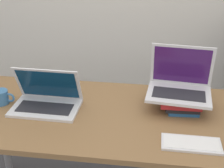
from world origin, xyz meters
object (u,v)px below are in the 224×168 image
(wireless_keyboard, at_px, (191,144))
(mug, at_px, (1,97))
(laptop_left, at_px, (47,100))
(book_stack, at_px, (181,100))
(laptop_on_books, at_px, (180,84))

(wireless_keyboard, bearing_deg, mug, 166.64)
(laptop_left, bearing_deg, book_stack, 7.77)
(book_stack, xyz_separation_m, laptop_on_books, (-0.01, 0.01, 0.09))
(book_stack, xyz_separation_m, wireless_keyboard, (0.03, -0.34, -0.04))
(wireless_keyboard, distance_m, mug, 1.07)
(laptop_left, xyz_separation_m, wireless_keyboard, (0.77, -0.24, -0.04))
(laptop_left, distance_m, laptop_on_books, 0.74)
(book_stack, distance_m, wireless_keyboard, 0.35)
(laptop_on_books, xyz_separation_m, wireless_keyboard, (0.04, -0.36, -0.13))
(laptop_on_books, distance_m, wireless_keyboard, 0.38)
(laptop_on_books, xyz_separation_m, mug, (-1.00, -0.11, -0.09))
(laptop_left, xyz_separation_m, book_stack, (0.74, 0.10, -0.00))
(laptop_left, height_order, book_stack, laptop_left)
(book_stack, xyz_separation_m, mug, (-1.01, -0.09, -0.01))
(laptop_on_books, relative_size, wireless_keyboard, 1.32)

